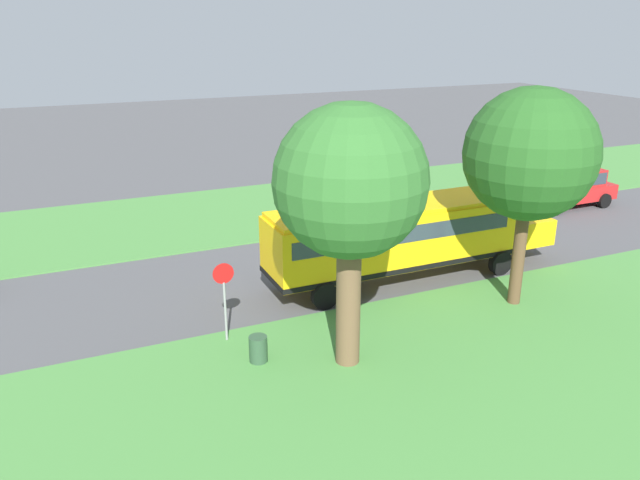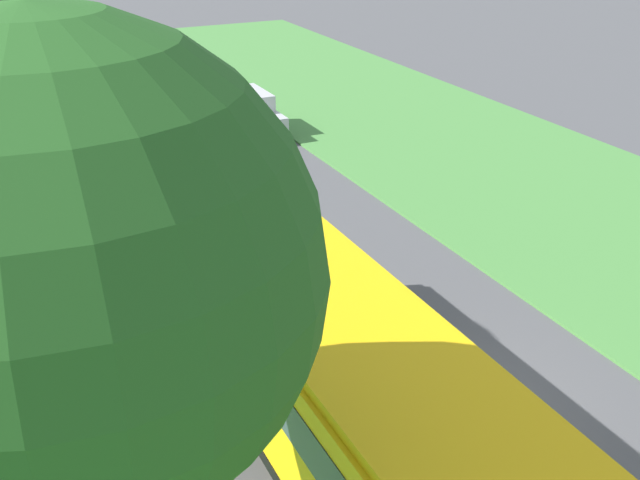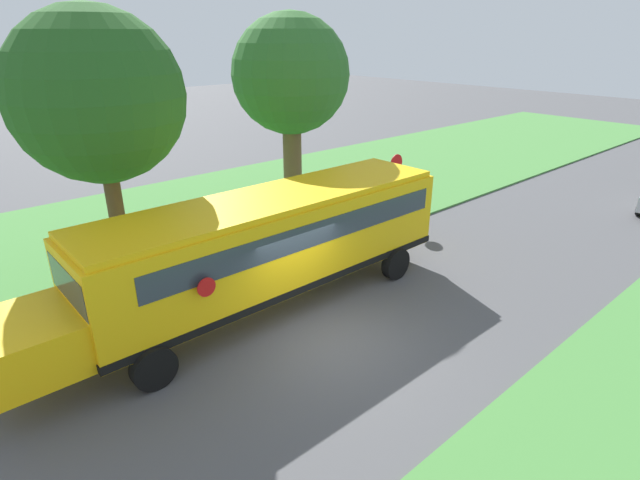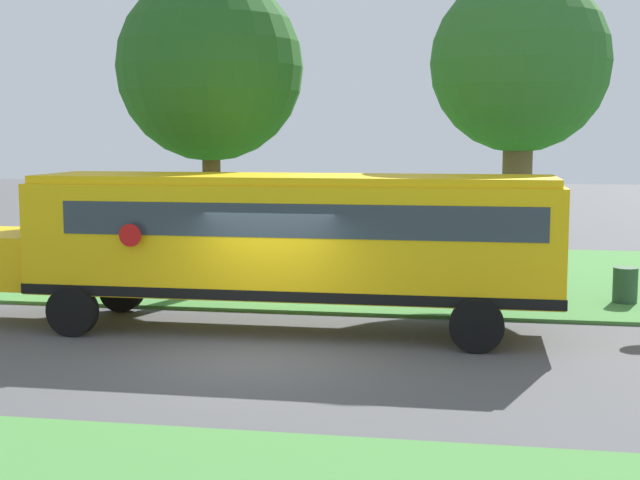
{
  "view_description": "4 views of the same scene",
  "coord_description": "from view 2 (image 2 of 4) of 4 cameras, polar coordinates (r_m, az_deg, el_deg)",
  "views": [
    {
      "loc": [
        -22.24,
        12.33,
        9.91
      ],
      "look_at": [
        -1.76,
        3.23,
        1.93
      ],
      "focal_mm": 35.0,
      "sensor_mm": 36.0,
      "label": 1
    },
    {
      "loc": [
        -6.63,
        -8.68,
        8.63
      ],
      "look_at": [
        -0.17,
        4.69,
        1.51
      ],
      "focal_mm": 42.0,
      "sensor_mm": 36.0,
      "label": 2
    },
    {
      "loc": [
        7.79,
        -7.15,
        7.12
      ],
      "look_at": [
        -1.98,
        1.49,
        1.69
      ],
      "focal_mm": 28.0,
      "sensor_mm": 36.0,
      "label": 3
    },
    {
      "loc": [
        15.06,
        3.8,
        3.95
      ],
      "look_at": [
        -2.67,
        0.71,
        1.83
      ],
      "focal_mm": 50.0,
      "sensor_mm": 36.0,
      "label": 4
    }
  ],
  "objects": [
    {
      "name": "car_silver_nearest",
      "position": [
        28.82,
        -5.79,
        9.91
      ],
      "size": [
        2.02,
        4.4,
        1.56
      ],
      "color": "#B7B7BC",
      "rests_on": "ground"
    },
    {
      "name": "ground_plane",
      "position": [
        13.92,
        9.32,
        -13.09
      ],
      "size": [
        120.0,
        120.0,
        0.0
      ],
      "primitive_type": "plane",
      "color": "#4C4C4F"
    },
    {
      "name": "school_bus",
      "position": [
        11.7,
        0.41,
        -9.35
      ],
      "size": [
        2.85,
        12.42,
        3.16
      ],
      "color": "yellow",
      "rests_on": "ground"
    },
    {
      "name": "trash_bin",
      "position": [
        17.94,
        -21.73,
        -3.48
      ],
      "size": [
        0.56,
        0.56,
        0.9
      ],
      "primitive_type": "cylinder",
      "color": "#2D4C33",
      "rests_on": "ground"
    },
    {
      "name": "oak_tree_beside_bus",
      "position": [
        6.74,
        -18.35,
        -2.76
      ],
      "size": [
        4.55,
        4.55,
        7.86
      ],
      "color": "brown",
      "rests_on": "ground"
    },
    {
      "name": "stop_sign",
      "position": [
        17.98,
        -17.28,
        1.87
      ],
      "size": [
        0.08,
        0.68,
        2.74
      ],
      "color": "gray",
      "rests_on": "ground"
    }
  ]
}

